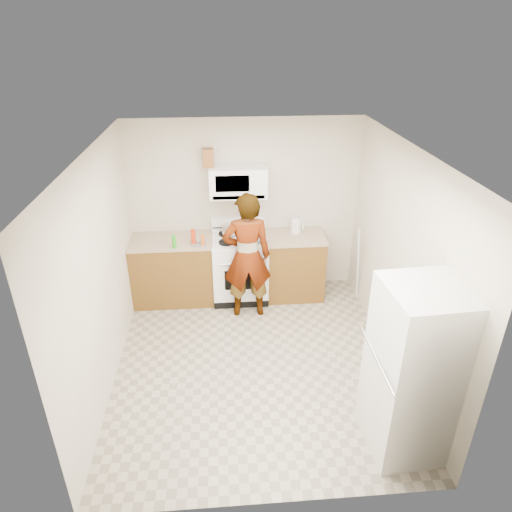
{
  "coord_description": "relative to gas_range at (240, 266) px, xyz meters",
  "views": [
    {
      "loc": [
        -0.33,
        -4.23,
        3.57
      ],
      "look_at": [
        0.06,
        0.55,
        1.12
      ],
      "focal_mm": 32.0,
      "sensor_mm": 36.0,
      "label": 1
    }
  ],
  "objects": [
    {
      "name": "counter_left",
      "position": [
        -0.94,
        0.01,
        0.43
      ],
      "size": [
        1.14,
        0.64,
        0.03
      ],
      "primitive_type": "cube",
      "color": "tan",
      "rests_on": "cabinet_left"
    },
    {
      "name": "tray",
      "position": [
        0.18,
        -0.13,
        0.47
      ],
      "size": [
        0.29,
        0.24,
        0.05
      ],
      "primitive_type": "cube",
      "rotation": [
        0.0,
        0.0,
        -0.36
      ],
      "color": "silver",
      "rests_on": "gas_range"
    },
    {
      "name": "gas_range",
      "position": [
        0.0,
        0.0,
        0.0
      ],
      "size": [
        0.76,
        0.65,
        1.13
      ],
      "color": "white",
      "rests_on": "floor"
    },
    {
      "name": "bottle_green_cap",
      "position": [
        -0.87,
        -0.25,
        0.54
      ],
      "size": [
        0.07,
        0.07,
        0.18
      ],
      "primitive_type": "cylinder",
      "rotation": [
        0.0,
        0.0,
        0.4
      ],
      "color": "#20961B",
      "rests_on": "counter_left"
    },
    {
      "name": "floor",
      "position": [
        0.1,
        -1.48,
        -0.49
      ],
      "size": [
        3.6,
        3.6,
        0.0
      ],
      "primitive_type": "plane",
      "color": "gray",
      "rests_on": "ground"
    },
    {
      "name": "counter_right",
      "position": [
        0.78,
        0.01,
        0.43
      ],
      "size": [
        0.82,
        0.64,
        0.03
      ],
      "primitive_type": "cube",
      "color": "tan",
      "rests_on": "cabinet_right"
    },
    {
      "name": "person",
      "position": [
        0.08,
        -0.45,
        0.38
      ],
      "size": [
        0.64,
        0.43,
        1.74
      ],
      "primitive_type": "imported",
      "rotation": [
        0.0,
        0.0,
        3.16
      ],
      "color": "tan",
      "rests_on": "floor"
    },
    {
      "name": "right_wall",
      "position": [
        1.69,
        -1.48,
        0.76
      ],
      "size": [
        0.02,
        3.6,
        2.5
      ],
      "primitive_type": "cube",
      "color": "beige",
      "rests_on": "floor"
    },
    {
      "name": "bottle_hot_sauce",
      "position": [
        -0.49,
        -0.2,
        0.52
      ],
      "size": [
        0.06,
        0.06,
        0.15
      ],
      "primitive_type": "cylinder",
      "rotation": [
        0.0,
        0.0,
        -0.29
      ],
      "color": "#D15917",
      "rests_on": "counter_left"
    },
    {
      "name": "broom",
      "position": [
        1.62,
        -0.3,
        0.11
      ],
      "size": [
        0.17,
        0.22,
        1.17
      ],
      "primitive_type": "cylinder",
      "rotation": [
        0.14,
        -0.14,
        0.14
      ],
      "color": "silver",
      "rests_on": "floor"
    },
    {
      "name": "cabinet_right",
      "position": [
        0.78,
        0.01,
        -0.04
      ],
      "size": [
        0.8,
        0.62,
        0.9
      ],
      "primitive_type": "cube",
      "color": "brown",
      "rests_on": "floor"
    },
    {
      "name": "fridge",
      "position": [
        1.41,
        -2.74,
        0.36
      ],
      "size": [
        0.75,
        0.75,
        1.7
      ],
      "primitive_type": "cube",
      "rotation": [
        0.0,
        0.0,
        0.07
      ],
      "color": "silver",
      "rests_on": "floor"
    },
    {
      "name": "back_wall",
      "position": [
        0.1,
        0.31,
        0.76
      ],
      "size": [
        3.2,
        0.02,
        2.5
      ],
      "primitive_type": "cube",
      "color": "beige",
      "rests_on": "floor"
    },
    {
      "name": "pot_lid",
      "position": [
        -0.56,
        -0.16,
        0.46
      ],
      "size": [
        0.27,
        0.27,
        0.01
      ],
      "primitive_type": "cylinder",
      "rotation": [
        0.0,
        0.0,
        0.19
      ],
      "color": "white",
      "rests_on": "counter_left"
    },
    {
      "name": "jug",
      "position": [
        -0.38,
        0.15,
        1.53
      ],
      "size": [
        0.15,
        0.15,
        0.24
      ],
      "primitive_type": "cube",
      "rotation": [
        0.0,
        0.0,
        0.07
      ],
      "color": "brown",
      "rests_on": "microwave"
    },
    {
      "name": "bottle_spray",
      "position": [
        -0.62,
        -0.14,
        0.55
      ],
      "size": [
        0.08,
        0.08,
        0.21
      ],
      "primitive_type": "cylinder",
      "rotation": [
        0.0,
        0.0,
        -0.37
      ],
      "color": "#BB2A0E",
      "rests_on": "counter_left"
    },
    {
      "name": "cabinet_left",
      "position": [
        -0.94,
        0.01,
        -0.04
      ],
      "size": [
        1.12,
        0.62,
        0.9
      ],
      "primitive_type": "cube",
      "color": "brown",
      "rests_on": "floor"
    },
    {
      "name": "kettle",
      "position": [
        0.8,
        0.12,
        0.54
      ],
      "size": [
        0.15,
        0.15,
        0.18
      ],
      "primitive_type": "cylinder",
      "rotation": [
        0.0,
        0.0,
        -0.01
      ],
      "color": "silver",
      "rests_on": "counter_right"
    },
    {
      "name": "microwave",
      "position": [
        0.0,
        0.13,
        1.21
      ],
      "size": [
        0.76,
        0.38,
        0.4
      ],
      "primitive_type": "cube",
      "color": "white",
      "rests_on": "back_wall"
    },
    {
      "name": "saucepan",
      "position": [
        -0.14,
        0.1,
        0.53
      ],
      "size": [
        0.27,
        0.27,
        0.11
      ],
      "primitive_type": "cylinder",
      "rotation": [
        0.0,
        0.0,
        -0.41
      ],
      "color": "#BABBBF",
      "rests_on": "gas_range"
    }
  ]
}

